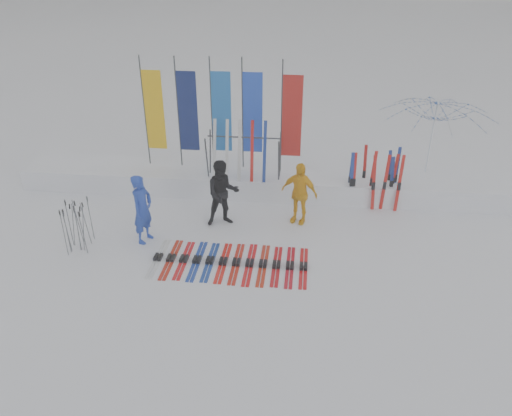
# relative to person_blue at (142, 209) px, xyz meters

# --- Properties ---
(ground) EXTENTS (120.00, 120.00, 0.00)m
(ground) POSITION_rel_person_blue_xyz_m (2.52, -1.48, -0.87)
(ground) COLOR white
(ground) RESTS_ON ground
(snow_bank) EXTENTS (14.00, 1.60, 0.60)m
(snow_bank) POSITION_rel_person_blue_xyz_m (2.52, 3.12, -0.57)
(snow_bank) COLOR white
(snow_bank) RESTS_ON ground
(person_blue) EXTENTS (0.58, 0.73, 1.74)m
(person_blue) POSITION_rel_person_blue_xyz_m (0.00, 0.00, 0.00)
(person_blue) COLOR #1D3AAA
(person_blue) RESTS_ON ground
(person_black) EXTENTS (1.02, 0.90, 1.76)m
(person_black) POSITION_rel_person_blue_xyz_m (1.77, 1.04, 0.01)
(person_black) COLOR black
(person_black) RESTS_ON ground
(person_yellow) EXTENTS (1.05, 0.71, 1.66)m
(person_yellow) POSITION_rel_person_blue_xyz_m (3.70, 1.37, -0.04)
(person_yellow) COLOR yellow
(person_yellow) RESTS_ON ground
(tent_canopy) EXTENTS (3.48, 3.54, 2.84)m
(tent_canopy) POSITION_rel_person_blue_xyz_m (7.32, 3.52, 0.55)
(tent_canopy) COLOR white
(tent_canopy) RESTS_ON ground
(ski_row) EXTENTS (3.54, 1.70, 0.07)m
(ski_row) POSITION_rel_person_blue_xyz_m (2.22, -0.77, -0.84)
(ski_row) COLOR silver
(ski_row) RESTS_ON ground
(pole_cluster) EXTENTS (0.52, 0.81, 1.24)m
(pole_cluster) POSITION_rel_person_blue_xyz_m (-1.46, -0.54, -0.28)
(pole_cluster) COLOR #595B60
(pole_cluster) RESTS_ON ground
(feather_flags) EXTENTS (4.53, 0.23, 3.20)m
(feather_flags) POSITION_rel_person_blue_xyz_m (1.34, 3.34, 1.37)
(feather_flags) COLOR #383A3F
(feather_flags) RESTS_ON ground
(ski_rack) EXTENTS (2.04, 0.80, 1.23)m
(ski_rack) POSITION_rel_person_blue_xyz_m (2.09, 2.72, 0.51)
(ski_rack) COLOR #383A3F
(ski_rack) RESTS_ON ground
(upright_skis) EXTENTS (1.36, 0.84, 1.66)m
(upright_skis) POSITION_rel_person_blue_xyz_m (5.78, 2.55, -0.09)
(upright_skis) COLOR navy
(upright_skis) RESTS_ON ground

